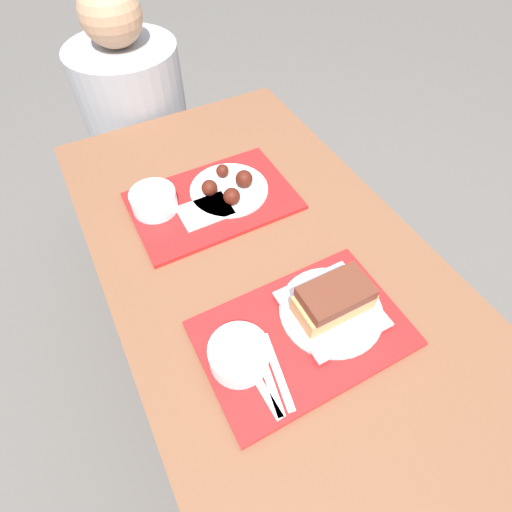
% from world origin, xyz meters
% --- Properties ---
extents(ground_plane, '(12.00, 12.00, 0.00)m').
position_xyz_m(ground_plane, '(0.00, 0.00, 0.00)').
color(ground_plane, '#605B56').
extents(picnic_table, '(0.78, 1.44, 0.78)m').
position_xyz_m(picnic_table, '(0.00, 0.00, 0.66)').
color(picnic_table, brown).
rests_on(picnic_table, ground_plane).
extents(picnic_bench_far, '(0.74, 0.28, 0.45)m').
position_xyz_m(picnic_bench_far, '(0.00, 0.94, 0.38)').
color(picnic_bench_far, brown).
rests_on(picnic_bench_far, ground_plane).
extents(tray_near, '(0.45, 0.29, 0.01)m').
position_xyz_m(tray_near, '(-0.03, -0.22, 0.78)').
color(tray_near, red).
rests_on(tray_near, picnic_table).
extents(tray_far, '(0.45, 0.29, 0.01)m').
position_xyz_m(tray_far, '(-0.04, 0.25, 0.78)').
color(tray_far, red).
rests_on(tray_far, picnic_table).
extents(bowl_coleslaw_near, '(0.12, 0.12, 0.06)m').
position_xyz_m(bowl_coleslaw_near, '(-0.18, -0.21, 0.82)').
color(bowl_coleslaw_near, white).
rests_on(bowl_coleslaw_near, tray_near).
extents(brisket_sandwich_plate, '(0.23, 0.23, 0.09)m').
position_xyz_m(brisket_sandwich_plate, '(0.05, -0.20, 0.82)').
color(brisket_sandwich_plate, white).
rests_on(brisket_sandwich_plate, tray_near).
extents(plastic_fork_near, '(0.05, 0.17, 0.00)m').
position_xyz_m(plastic_fork_near, '(-0.15, -0.27, 0.79)').
color(plastic_fork_near, white).
rests_on(plastic_fork_near, tray_near).
extents(plastic_knife_near, '(0.05, 0.17, 0.00)m').
position_xyz_m(plastic_knife_near, '(-0.13, -0.27, 0.79)').
color(plastic_knife_near, white).
rests_on(plastic_knife_near, tray_near).
extents(plastic_spoon_near, '(0.02, 0.17, 0.00)m').
position_xyz_m(plastic_spoon_near, '(-0.17, -0.27, 0.79)').
color(plastic_spoon_near, white).
rests_on(plastic_spoon_near, tray_near).
extents(condiment_packet, '(0.04, 0.03, 0.01)m').
position_xyz_m(condiment_packet, '(-0.03, -0.15, 0.79)').
color(condiment_packet, teal).
rests_on(condiment_packet, tray_near).
extents(bowl_coleslaw_far, '(0.12, 0.12, 0.06)m').
position_xyz_m(bowl_coleslaw_far, '(-0.19, 0.29, 0.82)').
color(bowl_coleslaw_far, white).
rests_on(bowl_coleslaw_far, tray_far).
extents(wings_plate_far, '(0.22, 0.22, 0.06)m').
position_xyz_m(wings_plate_far, '(0.02, 0.26, 0.81)').
color(wings_plate_far, white).
rests_on(wings_plate_far, tray_far).
extents(napkin_far, '(0.14, 0.10, 0.01)m').
position_xyz_m(napkin_far, '(-0.08, 0.22, 0.79)').
color(napkin_far, white).
rests_on(napkin_far, tray_far).
extents(person_seated_across, '(0.39, 0.39, 0.69)m').
position_xyz_m(person_seated_across, '(-0.07, 0.94, 0.73)').
color(person_seated_across, '#9E9EA3').
rests_on(person_seated_across, picnic_bench_far).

